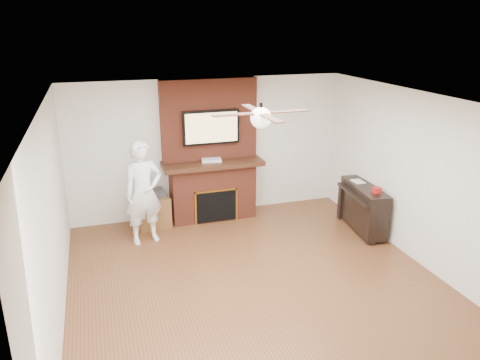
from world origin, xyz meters
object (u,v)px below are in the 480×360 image
object	(u,v)px
fireplace	(211,164)
person	(144,193)
piano	(363,207)
side_table	(152,209)

from	to	relation	value
fireplace	person	distance (m)	1.47
fireplace	piano	world-z (taller)	fireplace
fireplace	piano	bearing A→B (deg)	-30.85
side_table	piano	world-z (taller)	piano
person	fireplace	bearing A→B (deg)	15.65
side_table	fireplace	bearing A→B (deg)	-1.53
person	piano	bearing A→B (deg)	-23.34
side_table	piano	distance (m)	3.65
person	side_table	distance (m)	0.85
person	side_table	size ratio (longest dim) A/B	2.63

